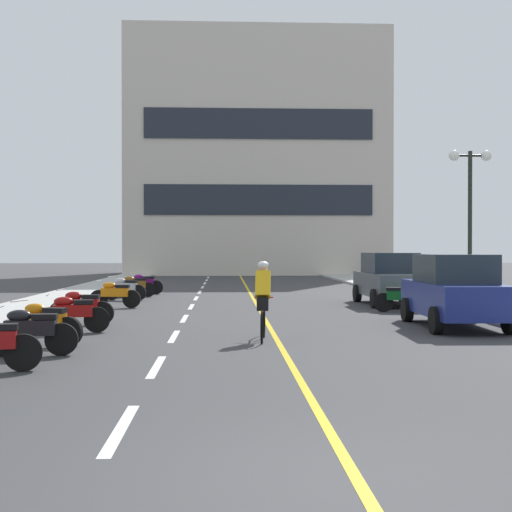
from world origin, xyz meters
name	(u,v)px	position (x,y,z in m)	size (l,w,h in m)	color
ground_plane	(247,300)	(0.00, 21.00, 0.00)	(140.00, 140.00, 0.00)	#38383A
curb_left	(74,294)	(-7.20, 24.00, 0.06)	(2.40, 72.00, 0.12)	#A8A8A3
curb_right	(413,293)	(7.20, 24.00, 0.06)	(2.40, 72.00, 0.12)	#A8A8A3
lane_dash_0	(121,428)	(-2.00, 2.00, 0.00)	(0.14, 2.20, 0.01)	silver
lane_dash_1	(157,366)	(-2.00, 6.00, 0.00)	(0.14, 2.20, 0.01)	silver
lane_dash_2	(174,336)	(-2.00, 10.00, 0.00)	(0.14, 2.20, 0.01)	silver
lane_dash_3	(184,318)	(-2.00, 14.00, 0.00)	(0.14, 2.20, 0.01)	silver
lane_dash_4	(191,307)	(-2.00, 18.00, 0.00)	(0.14, 2.20, 0.01)	silver
lane_dash_5	(196,298)	(-2.00, 22.00, 0.00)	(0.14, 2.20, 0.01)	silver
lane_dash_6	(200,292)	(-2.00, 26.00, 0.00)	(0.14, 2.20, 0.01)	silver
lane_dash_7	(203,287)	(-2.00, 30.00, 0.00)	(0.14, 2.20, 0.01)	silver
lane_dash_8	(205,283)	(-2.00, 34.00, 0.00)	(0.14, 2.20, 0.01)	silver
lane_dash_9	(207,280)	(-2.00, 38.00, 0.00)	(0.14, 2.20, 0.01)	silver
lane_dash_10	(208,278)	(-2.00, 42.00, 0.00)	(0.14, 2.20, 0.01)	silver
lane_dash_11	(209,275)	(-2.00, 46.00, 0.00)	(0.14, 2.20, 0.01)	silver
centre_line_yellow	(251,295)	(0.25, 24.00, 0.00)	(0.12, 66.00, 0.01)	gold
office_building	(256,158)	(1.61, 49.67, 9.19)	(19.75, 9.47, 18.39)	beige
street_lamp_mid	(470,191)	(7.38, 17.52, 3.89)	(1.46, 0.36, 5.15)	black
parked_car_near	(454,291)	(4.85, 11.52, 0.92)	(2.00, 4.24, 1.82)	black
parked_car_mid	(390,279)	(4.90, 18.56, 0.92)	(1.99, 4.24, 1.82)	black
motorcycle_2	(30,330)	(-4.42, 7.23, 0.47)	(1.70, 0.60, 0.92)	black
motorcycle_3	(43,322)	(-4.54, 8.64, 0.47)	(1.66, 0.74, 0.92)	black
motorcycle_4	(72,313)	(-4.41, 10.71, 0.47)	(1.69, 0.61, 0.92)	black
motorcycle_5	(81,306)	(-4.59, 12.60, 0.47)	(1.70, 0.60, 0.92)	black
motorcycle_6	(402,297)	(4.59, 15.62, 0.47)	(1.68, 0.65, 0.92)	black
motorcycle_7	(115,294)	(-4.51, 17.63, 0.47)	(1.70, 0.60, 0.92)	black
motorcycle_8	(125,288)	(-4.67, 21.10, 0.47)	(1.66, 0.72, 0.92)	black
motorcycle_9	(134,286)	(-4.54, 22.80, 0.47)	(1.68, 0.65, 0.92)	black
motorcycle_10	(143,283)	(-4.39, 24.68, 0.47)	(1.70, 0.60, 0.92)	black
cyclist_rider	(263,299)	(-0.05, 9.29, 0.89)	(0.43, 1.77, 1.71)	black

